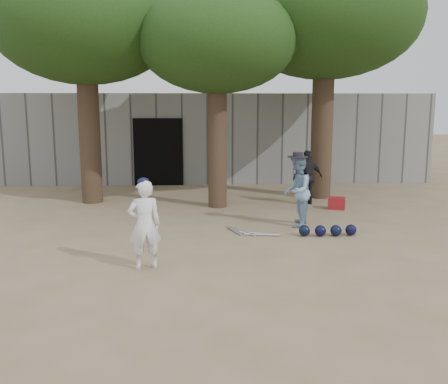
{
  "coord_description": "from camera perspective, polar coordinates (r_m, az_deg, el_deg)",
  "views": [
    {
      "loc": [
        0.1,
        -8.6,
        2.64
      ],
      "look_at": [
        0.6,
        1.0,
        0.95
      ],
      "focal_mm": 40.0,
      "sensor_mm": 36.0,
      "label": 1
    }
  ],
  "objects": [
    {
      "name": "bat_pile",
      "position": [
        10.36,
        2.76,
        -4.64
      ],
      "size": [
        1.04,
        0.8,
        0.06
      ],
      "color": "silver",
      "rests_on": "ground"
    },
    {
      "name": "ground",
      "position": [
        8.99,
        -3.51,
        -7.12
      ],
      "size": [
        70.0,
        70.0,
        0.0
      ],
      "primitive_type": "plane",
      "color": "#937C5E",
      "rests_on": "ground"
    },
    {
      "name": "tree_row",
      "position": [
        13.78,
        -0.29,
        18.51
      ],
      "size": [
        11.4,
        5.8,
        6.69
      ],
      "color": "brown",
      "rests_on": "ground"
    },
    {
      "name": "spectator_dark",
      "position": [
        13.47,
        9.54,
        1.65
      ],
      "size": [
        0.91,
        0.54,
        1.44
      ],
      "primitive_type": "imported",
      "rotation": [
        0.0,
        0.0,
        3.38
      ],
      "color": "black",
      "rests_on": "ground"
    },
    {
      "name": "boy_player",
      "position": [
        8.15,
        -9.06,
        -3.71
      ],
      "size": [
        0.6,
        0.47,
        1.46
      ],
      "primitive_type": "imported",
      "rotation": [
        0.0,
        0.0,
        3.4
      ],
      "color": "white",
      "rests_on": "ground"
    },
    {
      "name": "helmet_row",
      "position": [
        10.38,
        11.79,
        -4.32
      ],
      "size": [
        1.19,
        0.27,
        0.23
      ],
      "color": "black",
      "rests_on": "ground"
    },
    {
      "name": "back_building",
      "position": [
        18.97,
        -3.32,
        6.52
      ],
      "size": [
        16.0,
        5.24,
        3.0
      ],
      "color": "gray",
      "rests_on": "ground"
    },
    {
      "name": "red_bag",
      "position": [
        13.07,
        12.75,
        -1.26
      ],
      "size": [
        0.5,
        0.44,
        0.3
      ],
      "primitive_type": "cube",
      "rotation": [
        0.0,
        0.0,
        -0.33
      ],
      "color": "maroon",
      "rests_on": "ground"
    },
    {
      "name": "spectator_blue",
      "position": [
        10.96,
        8.33,
        0.1
      ],
      "size": [
        0.8,
        0.91,
        1.56
      ],
      "primitive_type": "imported",
      "rotation": [
        0.0,
        0.0,
        4.39
      ],
      "color": "#7C9CC0",
      "rests_on": "ground"
    }
  ]
}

